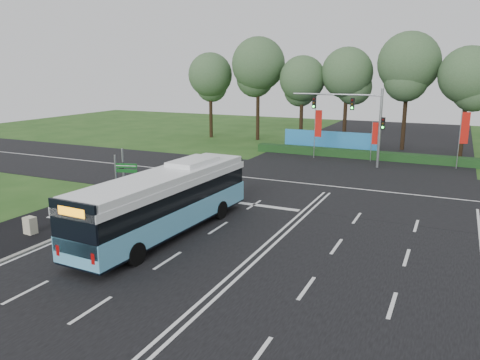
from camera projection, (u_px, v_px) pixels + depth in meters
The scene contains 16 objects.
ground at pixel (274, 237), 24.48m from camera, with size 120.00×120.00×0.00m, color #254C19.
road_main at pixel (274, 237), 24.48m from camera, with size 20.00×120.00×0.04m, color black.
road_cross at pixel (331, 186), 35.06m from camera, with size 120.00×14.00×0.05m, color black.
bike_path at pixel (53, 221), 26.97m from camera, with size 5.00×18.00×0.06m, color black.
kerb_strip at pixel (85, 227), 25.98m from camera, with size 0.25×18.00×0.12m, color gray.
city_bus at pixel (166, 201), 24.55m from camera, with size 3.23×12.76×3.63m.
pedestrian_signal at pixel (123, 173), 30.89m from camera, with size 0.33×0.42×3.54m.
street_sign at pixel (121, 177), 28.07m from camera, with size 1.37×0.45×3.62m.
utility_cabinet at pixel (30, 226), 24.80m from camera, with size 0.58×0.49×0.97m, color beige.
banner_flag_left at pixel (317, 127), 45.51m from camera, with size 0.72×0.10×4.86m.
banner_flag_mid at pixel (374, 136), 43.91m from camera, with size 0.57×0.09×3.84m.
banner_flag_right at pixel (463, 132), 40.46m from camera, with size 0.73×0.28×5.13m.
traffic_light_gantry at pixel (360, 115), 41.41m from camera, with size 8.41×0.28×7.00m.
hedge at pixel (363, 155), 46.00m from camera, with size 22.00×1.20×0.80m, color #143817.
blue_hoarding at pixel (330, 142), 49.69m from camera, with size 10.00×0.30×2.20m, color #2379BD.
eucalyptus_row at pixel (353, 71), 51.36m from camera, with size 42.08×8.33×12.51m.
Camera 1 is at (8.15, -21.72, 8.57)m, focal length 35.00 mm.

